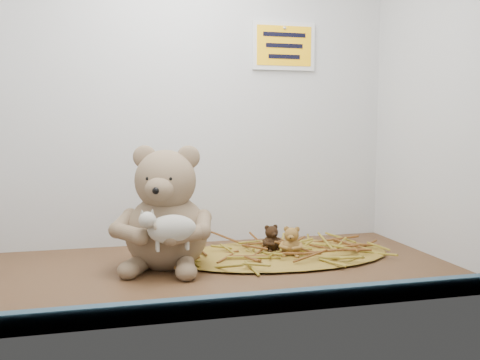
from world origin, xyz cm
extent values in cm
cube|color=#3E2515|center=(0.00, 0.00, 0.00)|extent=(120.00, 60.00, 0.40)
cube|color=silver|center=(0.00, 30.00, 45.00)|extent=(120.00, 0.40, 90.00)
cube|color=silver|center=(60.00, 0.00, 45.00)|extent=(0.40, 60.00, 90.00)
cube|color=#314C5E|center=(0.00, -28.80, 1.80)|extent=(119.28, 2.20, 3.60)
ellipsoid|color=brown|center=(22.71, 8.65, 0.54)|extent=(56.05, 32.55, 1.08)
cube|color=#FFB20D|center=(30.00, 29.40, 55.00)|extent=(16.00, 1.20, 11.00)
camera|label=1|loc=(-19.68, -116.26, 32.95)|focal=40.00mm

